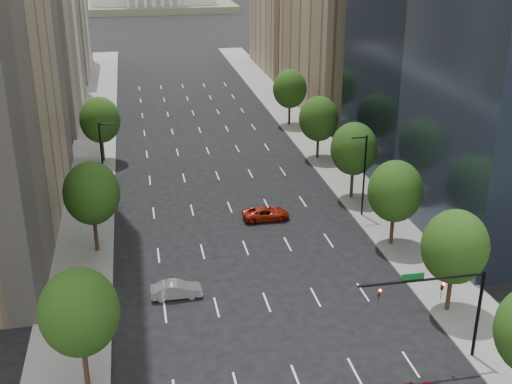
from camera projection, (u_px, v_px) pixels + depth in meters
sidewalk_left at (85, 218)px, 69.11m from camera, size 6.00×200.00×0.15m
sidewalk_right at (363, 196)px, 74.54m from camera, size 6.00×200.00×0.15m
midrise_cream_left at (24, 5)px, 99.96m from camera, size 14.00×30.00×35.00m
filler_left at (52, 31)px, 133.18m from camera, size 14.00×26.00×18.00m
parking_tan_right at (342, 17)px, 106.94m from camera, size 14.00×30.00×30.00m
filler_right at (292, 31)px, 139.59m from camera, size 14.00×26.00×16.00m
tree_right_1 at (455, 247)px, 50.31m from camera, size 5.20×5.20×8.75m
tree_right_2 at (395, 191)px, 61.28m from camera, size 5.20×5.20×8.61m
tree_right_3 at (354, 149)px, 72.08m from camera, size 5.20×5.20×8.89m
tree_right_4 at (319, 119)px, 84.97m from camera, size 5.20×5.20×8.46m
tree_right_5 at (290, 89)px, 99.42m from camera, size 5.20×5.20×8.75m
tree_left_0 at (79, 312)px, 41.77m from camera, size 5.20×5.20×8.75m
tree_left_1 at (92, 193)px, 59.87m from camera, size 5.20×5.20×8.97m
tree_left_2 at (100, 120)px, 83.62m from camera, size 5.20×5.20×8.68m
streetlight_rn at (364, 174)px, 67.83m from camera, size 1.70×0.20×9.00m
streetlight_ln at (103, 159)px, 72.21m from camera, size 1.70×0.20×9.00m
traffic_signal at (448, 298)px, 44.46m from camera, size 9.12×0.40×7.38m
foothills at (177, 7)px, 582.65m from camera, size 720.00×413.00×263.00m
car_silver at (176, 290)px, 54.15m from camera, size 4.25×1.50×1.40m
car_red_far at (266, 214)px, 68.57m from camera, size 4.96×2.33×1.37m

